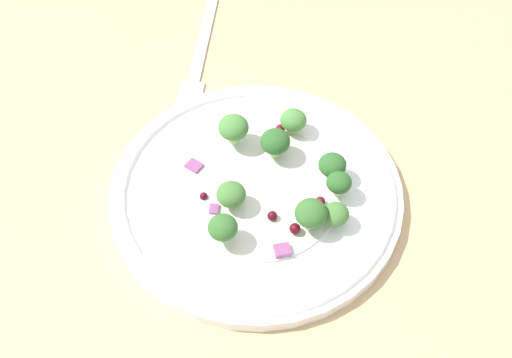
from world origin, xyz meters
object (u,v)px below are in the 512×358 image
at_px(broccoli_floret_0, 223,228).
at_px(broccoli_floret_1, 275,142).
at_px(plate, 256,191).
at_px(broccoli_floret_2, 293,121).
at_px(fork, 200,52).

distance_m(broccoli_floret_0, broccoli_floret_1, 0.10).
distance_m(plate, broccoli_floret_2, 0.08).
height_order(broccoli_floret_0, fork, broccoli_floret_0).
xyz_separation_m(plate, fork, (-0.06, -0.19, -0.01)).
bearing_deg(broccoli_floret_1, plate, 29.58).
bearing_deg(fork, broccoli_floret_1, 81.24).
distance_m(broccoli_floret_1, broccoli_floret_2, 0.04).
distance_m(broccoli_floret_1, fork, 0.17).
bearing_deg(broccoli_floret_2, broccoli_floret_0, 27.59).
bearing_deg(plate, fork, -108.10).
relative_size(plate, fork, 1.73).
height_order(broccoli_floret_0, broccoli_floret_2, broccoli_floret_0).
relative_size(broccoli_floret_1, broccoli_floret_2, 1.08).
bearing_deg(broccoli_floret_0, broccoli_floret_2, -152.41).
xyz_separation_m(broccoli_floret_0, broccoli_floret_1, (-0.09, -0.05, -0.00)).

